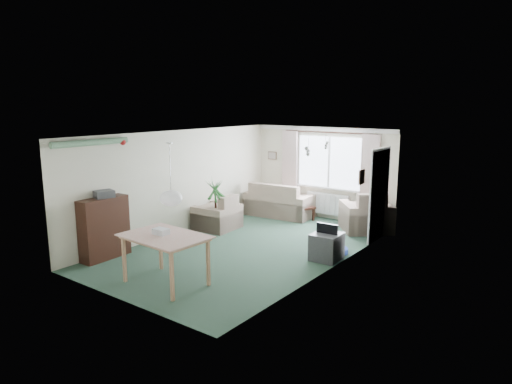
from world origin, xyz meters
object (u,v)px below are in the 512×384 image
Objects in this scene: bookshelf at (104,228)px; houseplant at (216,205)px; armchair_corner at (366,211)px; coffee_table at (299,212)px; armchair_left at (217,211)px; dining_table at (166,260)px; pet_bed at (335,250)px; sofa at (280,199)px; tv_cube at (327,247)px.

houseplant reaches higher than bookshelf.
coffee_table is at bearing -40.61° from armchair_corner.
armchair_left reaches higher than coffee_table.
dining_table is 2.54× the size of pet_bed.
pet_bed is (0.17, -1.93, -0.43)m from armchair_corner.
houseplant is (-2.86, -2.17, 0.14)m from armchair_corner.
armchair_left is at bearing -6.06° from armchair_corner.
houseplant is at bearing -114.38° from coffee_table.
pet_bed is at bearing 55.33° from armchair_corner.
armchair_left is 3.17m from pet_bed.
sofa is 3.47× the size of pet_bed.
armchair_left is 1.16× the size of coffee_table.
coffee_table is at bearing 95.38° from dining_table.
coffee_table is at bearing 147.33° from armchair_left.
sofa reaches higher than tv_cube.
tv_cube reaches higher than pet_bed.
coffee_table reaches higher than pet_bed.
dining_table is (1.94, -0.18, -0.19)m from bookshelf.
coffee_table is 1.42× the size of tv_cube.
coffee_table is 2.45m from houseplant.
coffee_table is (-1.86, 0.02, -0.30)m from armchair_corner.
armchair_corner reaches higher than dining_table.
armchair_left is 2.95m from bookshelf.
bookshelf reaches higher than coffee_table.
tv_cube is 0.52m from pet_bed.
pet_bed is (3.15, 0.06, -0.37)m from armchair_left.
bookshelf is at bearing -10.38° from armchair_left.
dining_table is at bearing 23.39° from armchair_left.
houseplant is at bearing 172.85° from tv_cube.
sofa is 1.37× the size of dining_table.
dining_table is 3.55m from pet_bed.
tv_cube is at bearing -83.93° from pet_bed.
sofa reaches higher than dining_table.
armchair_left is at bearing 117.14° from dining_table.
tv_cube is at bearing 55.51° from armchair_corner.
armchair_corner is 2.09× the size of pet_bed.
pet_bed is (2.04, -1.96, -0.13)m from coffee_table.
dining_table is (0.48, -5.13, 0.23)m from coffee_table.
pet_bed is at bearing -43.88° from coffee_table.
sofa reaches higher than armchair_left.
armchair_corner is 1.33× the size of coffee_table.
sofa is at bearing 102.07° from dining_table.
bookshelf reaches higher than armchair_corner.
coffee_table is 0.62× the size of dining_table.
armchair_left reaches higher than dining_table.
bookshelf is at bearing -139.46° from pet_bed.
sofa is at bearing 135.21° from tv_cube.
armchair_corner is (2.48, -0.02, 0.03)m from sofa.
sofa is 0.67m from coffee_table.
bookshelf reaches higher than armchair_left.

